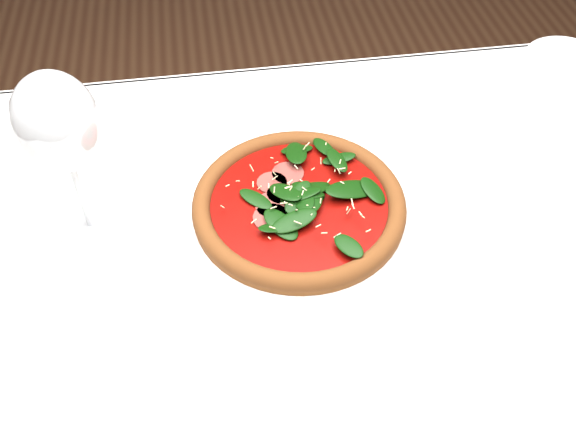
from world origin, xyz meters
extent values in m
cube|color=silver|center=(0.00, 0.00, 0.73)|extent=(1.20, 0.80, 0.04)
cylinder|color=#4D311E|center=(0.54, 0.34, 0.35)|extent=(0.06, 0.06, 0.71)
cube|color=silver|center=(0.00, 0.40, 0.64)|extent=(1.20, 0.01, 0.22)
cylinder|color=white|center=(0.05, 0.07, 0.76)|extent=(0.31, 0.31, 0.01)
torus|color=white|center=(0.05, 0.07, 0.76)|extent=(0.31, 0.31, 0.01)
cylinder|color=brown|center=(0.05, 0.07, 0.77)|extent=(0.33, 0.33, 0.01)
torus|color=#AA5C27|center=(0.05, 0.07, 0.77)|extent=(0.33, 0.33, 0.02)
cylinder|color=#940D05|center=(0.05, 0.07, 0.77)|extent=(0.27, 0.27, 0.00)
cylinder|color=#953F3B|center=(0.05, 0.07, 0.78)|extent=(0.24, 0.24, 0.00)
ellipsoid|color=#113609|center=(0.05, 0.07, 0.78)|extent=(0.26, 0.26, 0.02)
cylinder|color=beige|center=(0.05, 0.07, 0.79)|extent=(0.24, 0.24, 0.00)
cylinder|color=silver|center=(-0.21, 0.09, 0.75)|extent=(0.08, 0.08, 0.00)
cylinder|color=silver|center=(-0.21, 0.09, 0.81)|extent=(0.01, 0.01, 0.11)
ellipsoid|color=silver|center=(-0.21, 0.09, 0.92)|extent=(0.09, 0.09, 0.12)
cylinder|color=white|center=(0.54, 0.34, 0.75)|extent=(0.13, 0.13, 0.01)
torus|color=white|center=(0.54, 0.34, 0.76)|extent=(0.13, 0.13, 0.01)
camera|label=1|loc=(-0.05, -0.48, 1.36)|focal=40.00mm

